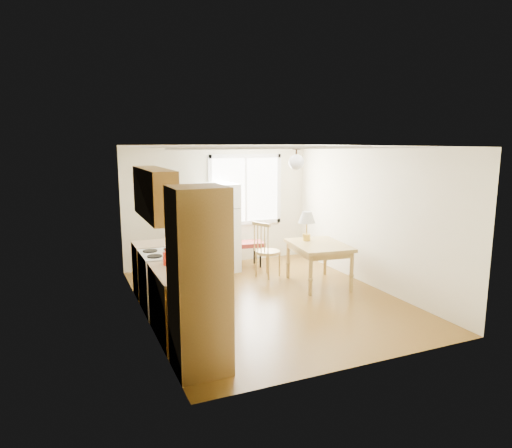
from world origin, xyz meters
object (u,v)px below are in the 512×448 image
bench (235,246)px  chair (264,246)px  dining_table (319,249)px  refrigerator (217,228)px

bench → chair: chair is taller
bench → dining_table: dining_table is taller
bench → dining_table: bearing=-50.4°
bench → chair: size_ratio=1.13×
dining_table → chair: size_ratio=1.22×
chair → refrigerator: bearing=104.5°
refrigerator → bench: size_ratio=1.46×
refrigerator → dining_table: refrigerator is taller
chair → dining_table: bearing=-70.8°
dining_table → refrigerator: bearing=137.7°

